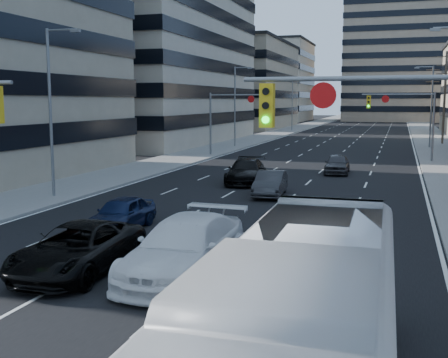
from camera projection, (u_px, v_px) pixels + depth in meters
road_surface at (368, 123)px, 131.31m from camera, size 18.00×300.00×0.02m
sidewalk_left at (318, 122)px, 134.71m from camera, size 5.00×300.00×0.15m
sidewalk_right at (420, 123)px, 127.90m from camera, size 5.00×300.00×0.15m
office_left_mid at (122, 31)px, 71.23m from camera, size 26.00×34.00×28.00m
office_left_far at (233, 86)px, 108.97m from camera, size 20.00×30.00×16.00m
apartment_tower at (400, 8)px, 144.41m from camera, size 26.00×26.00×58.00m
bg_block_left at (262, 82)px, 147.68m from camera, size 24.00×24.00×20.00m
signal_near_right at (405, 141)px, 13.22m from camera, size 6.59×0.33×6.00m
signal_far_left at (234, 111)px, 52.68m from camera, size 6.09×0.33×6.00m
signal_far_right at (405, 112)px, 48.12m from camera, size 6.09×0.33×6.00m
utility_pole_midblock at (445, 96)px, 66.42m from camera, size 2.20×0.28×11.00m
utility_pole_distant at (432, 97)px, 94.77m from camera, size 2.20×0.28×11.00m
streetlight_left_near at (53, 105)px, 29.74m from camera, size 2.03×0.22×9.00m
streetlight_left_mid at (236, 102)px, 62.81m from camera, size 2.03×0.22×9.00m
streetlight_left_far at (293, 102)px, 95.88m from camera, size 2.03×0.22×9.00m
streetlight_right_far at (430, 103)px, 61.41m from camera, size 2.03×0.22×9.00m
black_pickup at (78, 249)px, 17.26m from camera, size 2.65×5.48×1.50m
white_van at (185, 248)px, 16.83m from camera, size 2.67×6.18×1.77m
transit_bus at (296, 354)px, 8.20m from camera, size 2.92×11.59×3.21m
sedan_blue at (121, 214)px, 22.90m from camera, size 1.63×4.05×1.38m
sedan_grey_center at (270, 184)px, 31.16m from camera, size 1.79×4.32×1.39m
sedan_black_far at (246, 171)px, 35.96m from camera, size 2.75×5.55×1.55m
sedan_grey_right at (337, 164)px, 40.66m from camera, size 1.86×4.26×1.43m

